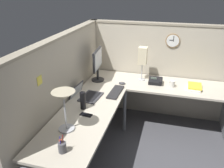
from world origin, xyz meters
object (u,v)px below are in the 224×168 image
Objects in this scene: book_stack at (194,87)px; desk_lamp_paper at (143,57)px; desk_lamp_dome at (64,99)px; monitor at (98,63)px; keyboard at (116,92)px; pen_cup at (62,147)px; wall_clock at (173,41)px; cell_phone at (86,115)px; computer_mouse at (122,83)px; coffee_mug at (172,84)px; thermos_flask at (83,101)px; laptop at (85,95)px; office_phone at (156,81)px.

desk_lamp_paper reaches higher than book_stack.
monitor is at bearing 4.15° from desk_lamp_dome.
keyboard is at bearing -15.89° from desk_lamp_dome.
keyboard is 1.08m from desk_lamp_dome.
desk_lamp_dome is at bearing 166.52° from keyboard.
wall_clock reaches higher than pen_cup.
cell_phone is (0.32, -0.10, -0.36)m from desk_lamp_dome.
computer_mouse is 0.58× the size of pen_cup.
monitor is 3.47× the size of cell_phone.
pen_cup is at bearing 152.08° from coffee_mug.
monitor reaches higher than book_stack.
desk_lamp_dome is 3.09× the size of cell_phone.
keyboard is at bearing 139.94° from wall_clock.
thermos_flask is (0.14, 0.09, 0.10)m from cell_phone.
laptop is at bearing 114.55° from book_stack.
wall_clock is (0.38, 0.38, 0.57)m from book_stack.
pen_cup is (-1.10, -0.22, 0.03)m from laptop.
desk_lamp_dome is at bearing -175.85° from monitor.
thermos_flask is at bearing 125.99° from book_stack.
coffee_mug is at bearing -86.89° from monitor.
wall_clock reaches higher than coffee_mug.
thermos_flask is 0.42× the size of desk_lamp_paper.
monitor is 0.63m from laptop.
desk_lamp_paper reaches higher than computer_mouse.
keyboard is 0.69m from cell_phone.
pen_cup is at bearing -172.64° from monitor.
office_phone is at bearing -52.41° from laptop.
laptop is 0.34m from thermos_flask.
wall_clock is (1.81, -0.98, 0.23)m from desk_lamp_dome.
wall_clock reaches higher than keyboard.
laptop is at bearing 127.59° from office_phone.
coffee_mug reaches higher than cell_phone.
wall_clock reaches higher than laptop.
office_phone reaches higher than computer_mouse.
office_phone is at bearing 152.78° from wall_clock.
monitor is 2.27× the size of thermos_flask.
pen_cup is at bearing -171.91° from thermos_flask.
thermos_flask is 1.28m from office_phone.
pen_cup is 0.86× the size of office_phone.
coffee_mug is at bearing -47.45° from thermos_flask.
laptop reaches higher than keyboard.
desk_lamp_dome is at bearing 136.63° from book_stack.
monitor is 1.16× the size of keyboard.
wall_clock is (0.27, -0.42, 0.21)m from desk_lamp_paper.
keyboard is (0.21, -0.38, -0.01)m from laptop.
desk_lamp_paper reaches higher than desk_lamp_dome.
wall_clock is at bearing -27.22° from office_phone.
office_phone reaches higher than coffee_mug.
monitor is 0.94m from office_phone.
wall_clock is at bearing -66.29° from monitor.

